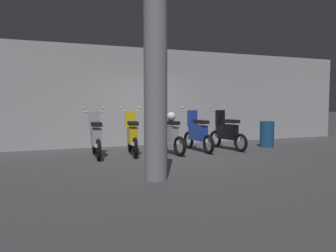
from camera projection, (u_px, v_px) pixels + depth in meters
ground_plane at (173, 155)px, 8.72m from camera, size 80.00×80.00×0.00m
back_wall at (145, 97)px, 10.89m from camera, size 16.00×0.30×3.18m
motorbike_slot_0 at (96, 136)px, 8.44m from camera, size 0.59×1.68×1.29m
motorbike_slot_1 at (132, 135)px, 8.82m from camera, size 0.58×1.68×1.29m
motorbike_slot_2 at (167, 133)px, 9.02m from camera, size 0.58×1.67×1.29m
motorbike_slot_3 at (197, 133)px, 9.48m from camera, size 0.59×1.68×1.29m
motorbike_slot_4 at (226, 132)px, 9.81m from camera, size 0.58×1.67×1.29m
support_pillar at (156, 92)px, 5.86m from camera, size 0.42×0.42×3.18m
trash_bin at (267, 134)px, 10.35m from camera, size 0.44×0.44×0.82m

